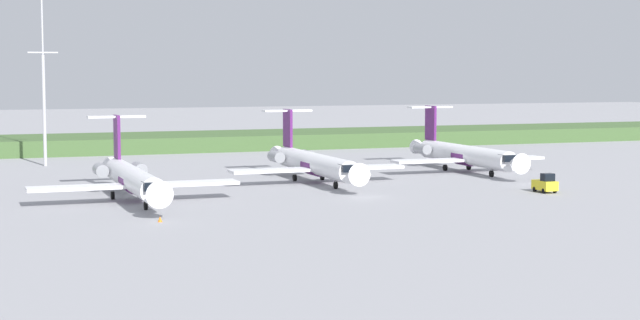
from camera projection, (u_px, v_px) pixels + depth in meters
The scene contains 8 objects.
ground_plane at pixel (279, 171), 143.16m from camera, with size 500.00×500.00×0.00m, color #939399.
grass_berm at pixel (205, 141), 184.53m from camera, with size 320.00×20.00×2.75m, color #426033.
regional_jet_nearest at pixel (132, 178), 110.34m from camera, with size 22.81×31.00×9.00m.
regional_jet_second at pixel (313, 162), 128.74m from camera, with size 22.81×31.00×9.00m.
regional_jet_third at pixel (463, 154), 142.31m from camera, with size 22.81×31.00×9.00m.
antenna_mast at pixel (44, 94), 149.90m from camera, with size 4.40×0.50×26.04m.
baggage_tug at pixel (545, 184), 117.82m from camera, with size 1.72×3.20×2.30m.
safety_cone_front_marker at pixel (160, 219), 94.80m from camera, with size 0.44×0.44×0.55m, color orange.
Camera 1 is at (-43.55, -105.76, 14.25)m, focal length 56.32 mm.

